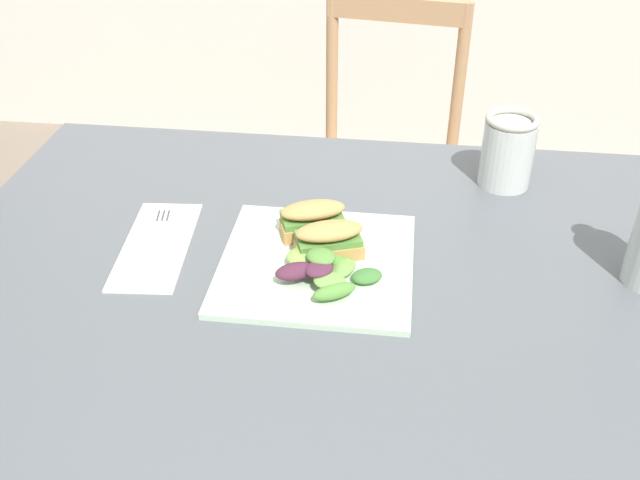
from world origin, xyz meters
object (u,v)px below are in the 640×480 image
object	(u,v)px
fork_on_napkin	(158,237)
sandwich_half_front	(329,239)
mason_jar_iced_tea	(507,154)
sandwich_half_back	(313,218)
dining_table	(340,332)
plate_lunch	(317,263)
chair_wooden_far	(380,172)

from	to	relation	value
fork_on_napkin	sandwich_half_front	bearing A→B (deg)	-4.62
mason_jar_iced_tea	sandwich_half_front	bearing A→B (deg)	-135.74
sandwich_half_back	dining_table	bearing A→B (deg)	-52.02
plate_lunch	sandwich_half_front	size ratio (longest dim) A/B	2.57
fork_on_napkin	sandwich_half_back	bearing A→B (deg)	7.71
sandwich_half_back	fork_on_napkin	distance (m)	0.24
plate_lunch	sandwich_half_front	bearing A→B (deg)	44.94
plate_lunch	mason_jar_iced_tea	world-z (taller)	mason_jar_iced_tea
sandwich_half_back	mason_jar_iced_tea	xyz separation A→B (m)	(0.31, 0.22, 0.02)
sandwich_half_front	fork_on_napkin	world-z (taller)	sandwich_half_front
chair_wooden_far	sandwich_half_front	world-z (taller)	chair_wooden_far
dining_table	fork_on_napkin	size ratio (longest dim) A/B	6.64
mason_jar_iced_tea	dining_table	bearing A→B (deg)	-132.27
chair_wooden_far	plate_lunch	bearing A→B (deg)	-94.18
sandwich_half_front	sandwich_half_back	distance (m)	0.06
dining_table	fork_on_napkin	xyz separation A→B (m)	(-0.29, 0.03, 0.13)
dining_table	sandwich_half_front	world-z (taller)	sandwich_half_front
sandwich_half_back	sandwich_half_front	bearing A→B (deg)	-59.96
plate_lunch	sandwich_half_back	distance (m)	0.08
dining_table	chair_wooden_far	world-z (taller)	chair_wooden_far
sandwich_half_front	fork_on_napkin	size ratio (longest dim) A/B	0.59
chair_wooden_far	fork_on_napkin	bearing A→B (deg)	-111.65
plate_lunch	fork_on_napkin	bearing A→B (deg)	171.47
fork_on_napkin	mason_jar_iced_tea	distance (m)	0.61
chair_wooden_far	fork_on_napkin	size ratio (longest dim) A/B	4.69
chair_wooden_far	dining_table	bearing A→B (deg)	-91.65
chair_wooden_far	mason_jar_iced_tea	size ratio (longest dim) A/B	6.75
dining_table	mason_jar_iced_tea	bearing A→B (deg)	47.73
dining_table	mason_jar_iced_tea	world-z (taller)	mason_jar_iced_tea
mason_jar_iced_tea	fork_on_napkin	bearing A→B (deg)	-155.59
sandwich_half_back	chair_wooden_far	bearing A→B (deg)	84.31
sandwich_half_back	fork_on_napkin	xyz separation A→B (m)	(-0.24, -0.03, -0.03)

